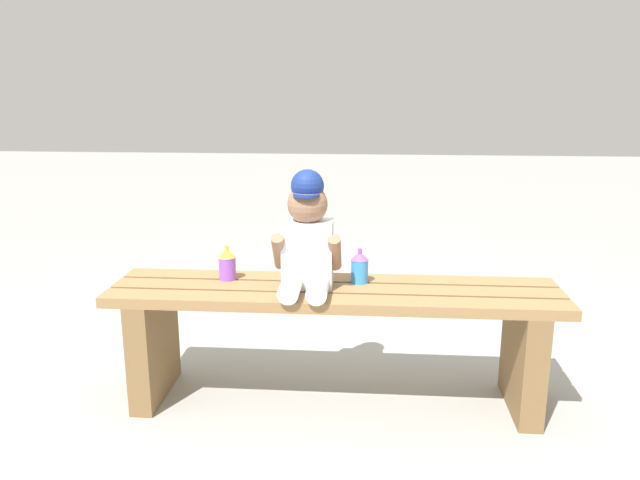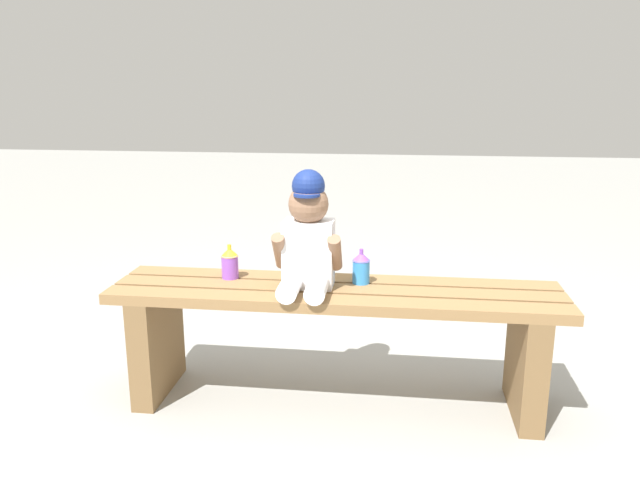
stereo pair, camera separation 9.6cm
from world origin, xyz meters
name	(u,v)px [view 2 (the right image)]	position (x,y,z in m)	size (l,w,h in m)	color
ground_plane	(335,401)	(0.00, 0.00, 0.00)	(16.00, 16.00, 0.00)	#999993
park_bench	(335,325)	(0.00, 0.00, 0.29)	(1.55, 0.34, 0.43)	olive
child_figure	(308,237)	(-0.09, -0.01, 0.61)	(0.23, 0.27, 0.40)	white
sippy_cup_left	(230,262)	(-0.39, 0.06, 0.49)	(0.06, 0.06, 0.12)	#8C4CCC
sippy_cup_right	(361,267)	(0.08, 0.06, 0.49)	(0.06, 0.06, 0.12)	#338CE5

